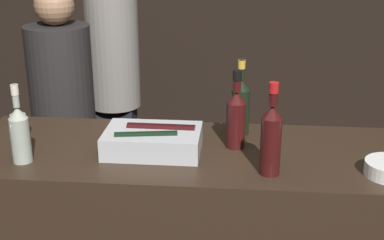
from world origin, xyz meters
The scene contains 8 objects.
ice_bin_with_bottles centered at (-0.15, 0.30, 1.10)m, with size 0.39×0.26×0.11m.
candle_votive centered at (-0.83, 0.56, 1.07)m, with size 0.07×0.07×0.05m.
red_wine_bottle_black_foil centered at (0.18, 0.38, 1.18)m, with size 0.08×0.08×0.33m.
champagne_bottle centered at (0.20, 0.53, 1.18)m, with size 0.08×0.08×0.34m.
red_wine_bottle_tall centered at (0.31, 0.14, 1.20)m, with size 0.08×0.08×0.36m.
white_wine_bottle centered at (-0.65, 0.16, 1.17)m, with size 0.08×0.08×0.32m.
person_in_hoodie centered at (-0.79, 1.06, 0.91)m, with size 0.35×0.35×1.63m.
person_blond_tee centered at (-0.62, 1.57, 0.98)m, with size 0.33×0.33×1.75m.
Camera 1 is at (0.19, -1.69, 1.94)m, focal length 50.00 mm.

